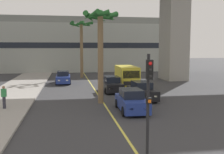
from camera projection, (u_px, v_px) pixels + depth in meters
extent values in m
cube|color=#DBCC4C|center=(96.00, 91.00, 27.16)|extent=(0.14, 56.00, 0.01)
cube|color=gray|center=(174.00, 29.00, 36.95)|extent=(2.80, 4.40, 14.20)
cube|color=#ADB2A8|center=(82.00, 48.00, 51.85)|extent=(39.64, 8.00, 8.98)
cube|color=gray|center=(82.00, 21.00, 51.30)|extent=(38.85, 7.20, 1.20)
cube|color=black|center=(83.00, 45.00, 47.86)|extent=(35.68, 0.04, 1.00)
cube|color=black|center=(142.00, 93.00, 22.81)|extent=(1.82, 4.15, 0.80)
cube|color=black|center=(142.00, 85.00, 22.88)|extent=(1.45, 2.09, 0.60)
cube|color=#F2EDCC|center=(156.00, 96.00, 20.93)|extent=(0.24, 0.09, 0.14)
cube|color=#F2EDCC|center=(144.00, 97.00, 20.75)|extent=(0.24, 0.09, 0.14)
cylinder|color=black|center=(156.00, 98.00, 21.75)|extent=(0.24, 0.65, 0.64)
cylinder|color=black|center=(137.00, 99.00, 21.44)|extent=(0.24, 0.65, 0.64)
cylinder|color=black|center=(146.00, 93.00, 24.23)|extent=(0.24, 0.65, 0.64)
cylinder|color=black|center=(129.00, 94.00, 23.92)|extent=(0.24, 0.65, 0.64)
cube|color=navy|center=(132.00, 103.00, 18.58)|extent=(1.76, 4.13, 0.80)
cube|color=black|center=(131.00, 93.00, 18.66)|extent=(1.42, 2.07, 0.60)
cube|color=#F2EDCC|center=(146.00, 109.00, 16.67)|extent=(0.24, 0.08, 0.14)
cube|color=#F2EDCC|center=(131.00, 109.00, 16.53)|extent=(0.24, 0.08, 0.14)
cylinder|color=black|center=(148.00, 111.00, 17.48)|extent=(0.23, 0.64, 0.64)
cylinder|color=black|center=(124.00, 111.00, 17.24)|extent=(0.23, 0.64, 0.64)
cylinder|color=black|center=(138.00, 103.00, 19.98)|extent=(0.23, 0.64, 0.64)
cylinder|color=black|center=(117.00, 103.00, 19.74)|extent=(0.23, 0.64, 0.64)
cube|color=black|center=(112.00, 86.00, 26.95)|extent=(1.71, 4.10, 0.80)
cube|color=black|center=(112.00, 79.00, 27.02)|extent=(1.40, 2.05, 0.60)
cube|color=#F2EDCC|center=(121.00, 88.00, 25.05)|extent=(0.24, 0.08, 0.14)
cube|color=#F2EDCC|center=(111.00, 89.00, 24.89)|extent=(0.24, 0.08, 0.14)
cylinder|color=black|center=(122.00, 90.00, 25.86)|extent=(0.22, 0.64, 0.64)
cylinder|color=black|center=(106.00, 91.00, 25.59)|extent=(0.22, 0.64, 0.64)
cylinder|color=black|center=(118.00, 87.00, 28.36)|extent=(0.22, 0.64, 0.64)
cylinder|color=black|center=(103.00, 87.00, 28.09)|extent=(0.22, 0.64, 0.64)
cube|color=navy|center=(63.00, 79.00, 33.33)|extent=(1.74, 4.12, 0.80)
cube|color=black|center=(63.00, 73.00, 33.40)|extent=(1.41, 2.06, 0.60)
cube|color=#F2EDCC|center=(67.00, 80.00, 31.43)|extent=(0.24, 0.08, 0.14)
cube|color=#F2EDCC|center=(59.00, 80.00, 31.27)|extent=(0.24, 0.08, 0.14)
cylinder|color=black|center=(70.00, 82.00, 32.25)|extent=(0.23, 0.64, 0.64)
cylinder|color=black|center=(56.00, 82.00, 31.97)|extent=(0.23, 0.64, 0.64)
cylinder|color=black|center=(69.00, 80.00, 34.74)|extent=(0.23, 0.64, 0.64)
cylinder|color=black|center=(57.00, 80.00, 34.46)|extent=(0.23, 0.64, 0.64)
cube|color=yellow|center=(127.00, 75.00, 30.43)|extent=(2.13, 5.25, 2.10)
cube|color=black|center=(131.00, 75.00, 27.87)|extent=(1.80, 0.13, 0.80)
cube|color=black|center=(131.00, 83.00, 27.91)|extent=(1.70, 0.10, 0.44)
cylinder|color=black|center=(138.00, 85.00, 29.13)|extent=(0.28, 0.77, 0.76)
cylinder|color=black|center=(121.00, 85.00, 28.86)|extent=(0.28, 0.77, 0.76)
cylinder|color=black|center=(132.00, 82.00, 32.20)|extent=(0.28, 0.77, 0.76)
cylinder|color=black|center=(116.00, 82.00, 31.93)|extent=(0.28, 0.77, 0.76)
cylinder|color=black|center=(148.00, 108.00, 10.34)|extent=(0.12, 0.12, 4.20)
cube|color=black|center=(150.00, 70.00, 10.04)|extent=(0.24, 0.20, 0.76)
sphere|color=red|center=(150.00, 64.00, 9.91)|extent=(0.14, 0.14, 0.14)
sphere|color=black|center=(150.00, 70.00, 9.94)|extent=(0.14, 0.14, 0.14)
sphere|color=black|center=(150.00, 76.00, 9.97)|extent=(0.14, 0.14, 0.14)
cube|color=black|center=(149.00, 101.00, 10.19)|extent=(0.20, 0.16, 0.24)
cube|color=orange|center=(150.00, 101.00, 10.11)|extent=(0.12, 0.03, 0.12)
cylinder|color=brown|center=(82.00, 51.00, 39.72)|extent=(0.46, 0.46, 8.00)
sphere|color=#236028|center=(81.00, 23.00, 39.27)|extent=(0.60, 0.60, 0.60)
cone|color=#236028|center=(89.00, 25.00, 39.61)|extent=(0.68, 2.43, 0.98)
cone|color=#236028|center=(84.00, 25.00, 40.42)|extent=(2.34, 1.47, 0.86)
cone|color=#236028|center=(77.00, 26.00, 40.21)|extent=(2.28, 1.60, 1.09)
cone|color=#236028|center=(73.00, 24.00, 39.23)|extent=(0.69, 2.43, 0.84)
cone|color=#236028|center=(77.00, 24.00, 38.24)|extent=(2.23, 1.71, 0.99)
cone|color=#236028|center=(86.00, 24.00, 38.40)|extent=(2.29, 1.60, 0.80)
cylinder|color=brown|center=(101.00, 60.00, 21.11)|extent=(0.45, 0.45, 6.95)
sphere|color=#236028|center=(100.00, 14.00, 20.72)|extent=(0.60, 0.60, 0.60)
cone|color=#236028|center=(112.00, 18.00, 20.81)|extent=(0.63, 1.89, 1.02)
cone|color=#236028|center=(106.00, 18.00, 21.53)|extent=(1.73, 1.51, 0.86)
cone|color=#236028|center=(97.00, 18.00, 21.58)|extent=(1.91, 0.84, 0.90)
cone|color=#236028|center=(89.00, 18.00, 20.99)|extent=(1.19, 1.87, 0.93)
cone|color=#236028|center=(91.00, 15.00, 20.15)|extent=(1.35, 1.82, 0.82)
cone|color=#236028|center=(98.00, 15.00, 19.85)|extent=(1.91, 1.02, 0.85)
cone|color=#236028|center=(110.00, 16.00, 20.22)|extent=(1.62, 1.63, 0.82)
cylinder|color=#2D2D38|center=(4.00, 103.00, 18.80)|extent=(0.22, 0.22, 0.85)
cube|color=#338C4C|center=(4.00, 93.00, 18.72)|extent=(0.34, 0.22, 0.56)
sphere|color=#9E7051|center=(4.00, 87.00, 18.68)|extent=(0.20, 0.20, 0.20)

